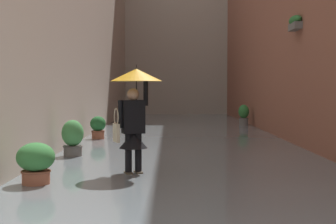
{
  "coord_description": "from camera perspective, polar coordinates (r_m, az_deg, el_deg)",
  "views": [
    {
      "loc": [
        0.38,
        2.0,
        1.56
      ],
      "look_at": [
        0.41,
        -6.13,
        1.16
      ],
      "focal_mm": 51.1,
      "sensor_mm": 36.0,
      "label": 1
    }
  ],
  "objects": [
    {
      "name": "potted_plant_mid_right",
      "position": [
        10.81,
        -11.3,
        -3.1
      ],
      "size": [
        0.49,
        0.49,
        0.87
      ],
      "color": "#66605B",
      "rests_on": "ground_plane"
    },
    {
      "name": "person_wading",
      "position": [
        8.39,
        -4.01,
        1.22
      ],
      "size": [
        0.91,
        0.91,
        1.98
      ],
      "color": "#4C4233",
      "rests_on": "ground_plane"
    },
    {
      "name": "potted_plant_near_left",
      "position": [
        19.27,
        9.02,
        -0.4
      ],
      "size": [
        0.43,
        0.43,
        0.93
      ],
      "color": "#66605B",
      "rests_on": "ground_plane"
    },
    {
      "name": "potted_plant_near_right",
      "position": [
        7.78,
        -15.49,
        -5.85
      ],
      "size": [
        0.6,
        0.6,
        0.72
      ],
      "color": "#9E563D",
      "rests_on": "ground_plane"
    },
    {
      "name": "flood_water",
      "position": [
        14.98,
        1.65,
        -3.06
      ],
      "size": [
        6.74,
        31.78,
        0.07
      ],
      "primitive_type": "cube",
      "color": "slate",
      "rests_on": "ground_plane"
    },
    {
      "name": "ground_plane",
      "position": [
        14.98,
        1.65,
        -3.19
      ],
      "size": [
        64.45,
        64.45,
        0.0
      ],
      "primitive_type": "plane",
      "color": "gray"
    },
    {
      "name": "potted_plant_far_right",
      "position": [
        14.37,
        -8.35,
        -1.84
      ],
      "size": [
        0.46,
        0.46,
        0.74
      ],
      "color": "#9E563D",
      "rests_on": "ground_plane"
    }
  ]
}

